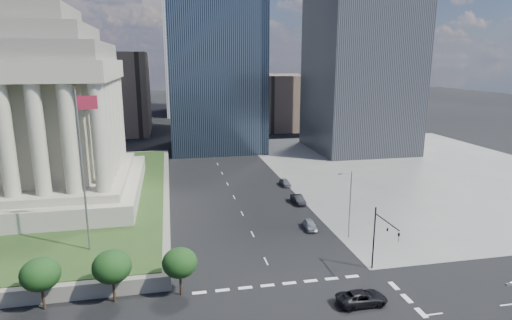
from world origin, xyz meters
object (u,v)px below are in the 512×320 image
object	(u,v)px
parked_sedan_mid	(298,199)
war_memorial	(27,84)
traffic_signal_ne	(382,234)
pickup_truck	(362,298)
parked_sedan_near	(310,225)
parked_sedan_far	(285,182)
street_lamp_north	(349,201)
flagpole	(83,163)

from	to	relation	value
parked_sedan_mid	war_memorial	bearing A→B (deg)	168.88
traffic_signal_ne	pickup_truck	size ratio (longest dim) A/B	1.48
traffic_signal_ne	parked_sedan_near	size ratio (longest dim) A/B	1.95
traffic_signal_ne	parked_sedan_near	distance (m)	16.42
parked_sedan_mid	parked_sedan_far	size ratio (longest dim) A/B	1.11
pickup_truck	parked_sedan_mid	size ratio (longest dim) A/B	1.18
traffic_signal_ne	street_lamp_north	bearing A→B (deg)	85.81
flagpole	traffic_signal_ne	size ratio (longest dim) A/B	2.50
pickup_truck	parked_sedan_mid	world-z (taller)	same
flagpole	pickup_truck	size ratio (longest dim) A/B	3.70
war_memorial	flagpole	size ratio (longest dim) A/B	1.95
parked_sedan_mid	flagpole	bearing A→B (deg)	-154.71
street_lamp_north	parked_sedan_far	xyz separation A→B (m)	(-1.83, 27.43, -4.96)
parked_sedan_near	parked_sedan_mid	size ratio (longest dim) A/B	0.90
traffic_signal_ne	street_lamp_north	distance (m)	11.34
flagpole	street_lamp_north	bearing A→B (deg)	1.63
war_memorial	pickup_truck	bearing A→B (deg)	-43.65
flagpole	parked_sedan_mid	xyz separation A→B (m)	(32.63, 17.09, -12.36)
traffic_signal_ne	parked_sedan_near	xyz separation A→B (m)	(-3.50, 15.38, -4.55)
war_memorial	parked_sedan_mid	distance (m)	49.81
flagpole	war_memorial	bearing A→B (deg)	116.89
street_lamp_north	parked_sedan_mid	bearing A→B (deg)	98.92
traffic_signal_ne	street_lamp_north	world-z (taller)	street_lamp_north
flagpole	traffic_signal_ne	distance (m)	36.69
flagpole	parked_sedan_mid	distance (m)	38.85
pickup_truck	parked_sedan_far	xyz separation A→B (m)	(3.79, 44.22, -0.05)
flagpole	street_lamp_north	size ratio (longest dim) A/B	2.00
pickup_truck	parked_sedan_mid	xyz separation A→B (m)	(3.09, 32.87, 0.00)
war_memorial	street_lamp_north	xyz separation A→B (m)	(47.33, -23.00, -15.74)
war_memorial	parked_sedan_far	world-z (taller)	war_memorial
parked_sedan_near	parked_sedan_far	world-z (taller)	same
pickup_truck	street_lamp_north	bearing A→B (deg)	-19.19
war_memorial	traffic_signal_ne	size ratio (longest dim) A/B	4.88
parked_sedan_far	war_memorial	bearing A→B (deg)	-177.24
parked_sedan_mid	parked_sedan_far	world-z (taller)	parked_sedan_mid
pickup_truck	parked_sedan_far	distance (m)	44.38
street_lamp_north	parked_sedan_far	world-z (taller)	street_lamp_north
parked_sedan_mid	parked_sedan_far	xyz separation A→B (m)	(0.70, 11.35, -0.05)
street_lamp_north	parked_sedan_near	size ratio (longest dim) A/B	2.44
street_lamp_north	war_memorial	bearing A→B (deg)	154.08
street_lamp_north	parked_sedan_near	distance (m)	7.75
street_lamp_north	parked_sedan_mid	xyz separation A→B (m)	(-2.53, 16.09, -4.91)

